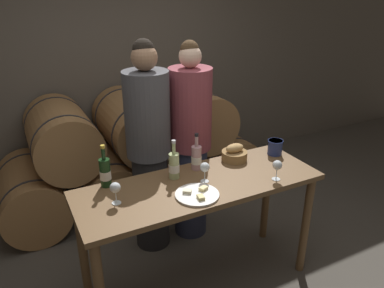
# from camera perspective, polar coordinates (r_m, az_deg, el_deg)

# --- Properties ---
(ground_plane) EXTENTS (10.00, 10.00, 0.00)m
(ground_plane) POSITION_cam_1_polar(r_m,az_deg,el_deg) (3.20, 1.09, -20.24)
(ground_plane) COLOR #4C473F
(stone_wall_back) EXTENTS (10.00, 0.12, 3.20)m
(stone_wall_back) POSITION_cam_1_polar(r_m,az_deg,el_deg) (4.30, -12.39, 14.73)
(stone_wall_back) COLOR #60594F
(stone_wall_back) RESTS_ON ground_plane
(barrel_stack) EXTENTS (2.74, 0.97, 1.17)m
(barrel_stack) POSITION_cam_1_polar(r_m,az_deg,el_deg) (4.04, -8.78, -1.29)
(barrel_stack) COLOR #9E7042
(barrel_stack) RESTS_ON ground_plane
(tasting_table) EXTENTS (1.76, 0.62, 0.91)m
(tasting_table) POSITION_cam_1_polar(r_m,az_deg,el_deg) (2.72, 1.21, -8.31)
(tasting_table) COLOR brown
(tasting_table) RESTS_ON ground_plane
(person_left) EXTENTS (0.37, 0.37, 1.83)m
(person_left) POSITION_cam_1_polar(r_m,az_deg,el_deg) (3.12, -6.59, -0.87)
(person_left) COLOR #232326
(person_left) RESTS_ON ground_plane
(person_right) EXTENTS (0.37, 0.37, 1.80)m
(person_right) POSITION_cam_1_polar(r_m,az_deg,el_deg) (3.27, -0.25, 0.04)
(person_right) COLOR #2D334C
(person_right) RESTS_ON ground_plane
(wine_bottle_red) EXTENTS (0.08, 0.08, 0.31)m
(wine_bottle_red) POSITION_cam_1_polar(r_m,az_deg,el_deg) (2.64, -13.09, -4.22)
(wine_bottle_red) COLOR #193819
(wine_bottle_red) RESTS_ON tasting_table
(wine_bottle_white) EXTENTS (0.08, 0.08, 0.29)m
(wine_bottle_white) POSITION_cam_1_polar(r_m,az_deg,el_deg) (2.68, -2.75, -3.29)
(wine_bottle_white) COLOR #ADBC7F
(wine_bottle_white) RESTS_ON tasting_table
(wine_bottle_rose) EXTENTS (0.08, 0.08, 0.29)m
(wine_bottle_rose) POSITION_cam_1_polar(r_m,az_deg,el_deg) (2.80, 0.68, -2.05)
(wine_bottle_rose) COLOR #BC8E93
(wine_bottle_rose) RESTS_ON tasting_table
(blue_crock) EXTENTS (0.13, 0.13, 0.12)m
(blue_crock) POSITION_cam_1_polar(r_m,az_deg,el_deg) (3.13, 12.55, -0.39)
(blue_crock) COLOR navy
(blue_crock) RESTS_ON tasting_table
(bread_basket) EXTENTS (0.20, 0.20, 0.14)m
(bread_basket) POSITION_cam_1_polar(r_m,az_deg,el_deg) (2.98, 6.48, -1.48)
(bread_basket) COLOR olive
(bread_basket) RESTS_ON tasting_table
(cheese_plate) EXTENTS (0.30, 0.30, 0.04)m
(cheese_plate) POSITION_cam_1_polar(r_m,az_deg,el_deg) (2.50, 0.78, -7.69)
(cheese_plate) COLOR white
(cheese_plate) RESTS_ON tasting_table
(wine_glass_far_left) EXTENTS (0.07, 0.07, 0.15)m
(wine_glass_far_left) POSITION_cam_1_polar(r_m,az_deg,el_deg) (2.42, -11.62, -6.64)
(wine_glass_far_left) COLOR white
(wine_glass_far_left) RESTS_ON tasting_table
(wine_glass_left) EXTENTS (0.07, 0.07, 0.15)m
(wine_glass_left) POSITION_cam_1_polar(r_m,az_deg,el_deg) (2.62, 1.98, -3.66)
(wine_glass_left) COLOR white
(wine_glass_left) RESTS_ON tasting_table
(wine_glass_center) EXTENTS (0.07, 0.07, 0.15)m
(wine_glass_center) POSITION_cam_1_polar(r_m,az_deg,el_deg) (2.72, 12.86, -3.25)
(wine_glass_center) COLOR white
(wine_glass_center) RESTS_ON tasting_table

